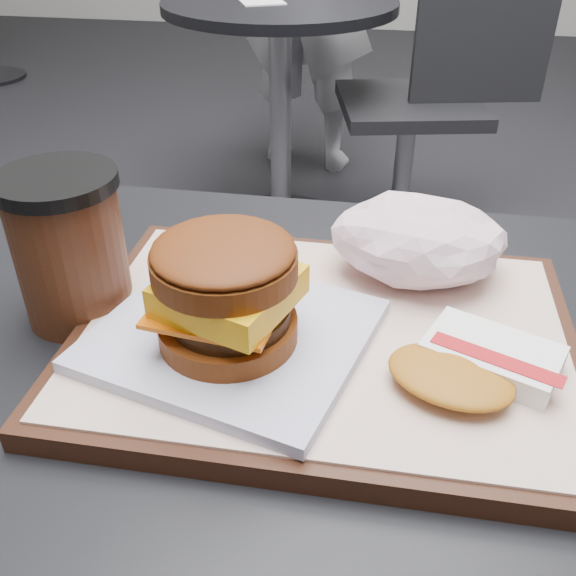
# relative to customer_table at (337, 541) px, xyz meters

# --- Properties ---
(customer_table) EXTENTS (0.80, 0.60, 0.77)m
(customer_table) POSITION_rel_customer_table_xyz_m (0.00, 0.00, 0.00)
(customer_table) COLOR #A5A5AA
(customer_table) RESTS_ON ground
(serving_tray) EXTENTS (0.38, 0.28, 0.02)m
(serving_tray) POSITION_rel_customer_table_xyz_m (-0.02, 0.04, 0.20)
(serving_tray) COLOR black
(serving_tray) RESTS_ON customer_table
(breakfast_sandwich) EXTENTS (0.23, 0.21, 0.09)m
(breakfast_sandwich) POSITION_rel_customer_table_xyz_m (-0.09, 0.01, 0.24)
(breakfast_sandwich) COLOR silver
(breakfast_sandwich) RESTS_ON serving_tray
(hash_brown) EXTENTS (0.13, 0.12, 0.02)m
(hash_brown) POSITION_rel_customer_table_xyz_m (0.08, 0.00, 0.22)
(hash_brown) COLOR white
(hash_brown) RESTS_ON serving_tray
(crumpled_wrapper) EXTENTS (0.15, 0.11, 0.06)m
(crumpled_wrapper) POSITION_rel_customer_table_xyz_m (0.04, 0.13, 0.24)
(crumpled_wrapper) COLOR white
(crumpled_wrapper) RESTS_ON serving_tray
(coffee_cup) EXTENTS (0.09, 0.09, 0.13)m
(coffee_cup) POSITION_rel_customer_table_xyz_m (-0.23, 0.05, 0.25)
(coffee_cup) COLOR #3D1C0E
(coffee_cup) RESTS_ON customer_table
(neighbor_table) EXTENTS (0.70, 0.70, 0.75)m
(neighbor_table) POSITION_rel_customer_table_xyz_m (-0.35, 1.65, -0.03)
(neighbor_table) COLOR black
(neighbor_table) RESTS_ON ground
(napkin) EXTENTS (0.16, 0.16, 0.00)m
(napkin) POSITION_rel_customer_table_xyz_m (-0.39, 1.60, 0.17)
(napkin) COLOR white
(napkin) RESTS_ON neighbor_table
(neighbor_chair) EXTENTS (0.64, 0.50, 0.88)m
(neighbor_chair) POSITION_rel_customer_table_xyz_m (0.12, 1.65, -0.07)
(neighbor_chair) COLOR #9B9BA0
(neighbor_chair) RESTS_ON ground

